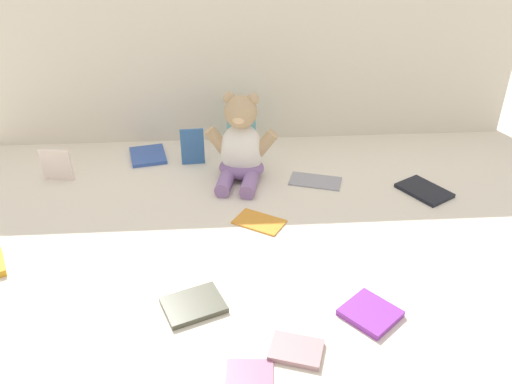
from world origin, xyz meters
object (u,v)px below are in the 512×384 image
object	(u,v)px
book_case_2	(315,180)
book_case_5	(249,383)
book_case_3	(370,313)
book_case_10	(56,165)
teddy_bear	(241,148)
book_case_11	(258,221)
book_case_0	(194,305)
book_case_4	(296,350)
book_case_1	(148,155)
book_case_8	(242,132)
book_case_9	(192,147)
book_case_7	(424,191)

from	to	relation	value
book_case_2	book_case_5	world-z (taller)	same
book_case_3	book_case_5	size ratio (longest dim) A/B	0.95
book_case_2	book_case_10	bearing A→B (deg)	103.12
teddy_bear	book_case_2	bearing A→B (deg)	0.04
book_case_2	book_case_11	size ratio (longest dim) A/B	1.19
book_case_0	book_case_4	bearing A→B (deg)	-146.08
book_case_1	book_case_3	distance (m)	0.85
book_case_8	book_case_9	world-z (taller)	book_case_8
book_case_4	book_case_10	bearing A→B (deg)	-120.67
book_case_9	book_case_2	bearing A→B (deg)	-25.10
book_case_7	book_case_10	distance (m)	0.99
book_case_2	book_case_9	xyz separation A→B (m)	(-0.34, 0.14, 0.05)
book_case_5	book_case_9	bearing A→B (deg)	103.56
book_case_4	book_case_7	bearing A→B (deg)	160.15
book_case_7	book_case_11	xyz separation A→B (m)	(-0.45, -0.11, -0.00)
book_case_4	book_case_5	bearing A→B (deg)	-35.53
book_case_10	book_case_5	bearing A→B (deg)	-46.93
book_case_1	book_case_9	distance (m)	0.15
book_case_2	book_case_8	world-z (taller)	book_case_8
book_case_2	book_case_7	size ratio (longest dim) A/B	1.07
book_case_4	book_case_5	world-z (taller)	book_case_4
book_case_3	book_case_1	bearing A→B (deg)	-5.15
book_case_5	book_case_11	xyz separation A→B (m)	(0.05, 0.47, -0.00)
book_case_2	book_case_1	bearing A→B (deg)	87.17
book_case_5	book_case_11	world-z (taller)	same
book_case_0	book_case_7	distance (m)	0.72
book_case_7	book_case_11	distance (m)	0.46
book_case_4	book_case_7	world-z (taller)	same
book_case_0	book_case_1	size ratio (longest dim) A/B	0.93
book_case_1	book_case_7	world-z (taller)	same
book_case_2	teddy_bear	bearing A→B (deg)	96.61
book_case_8	teddy_bear	bearing A→B (deg)	-84.88
book_case_5	book_case_2	bearing A→B (deg)	76.73
book_case_0	book_case_4	size ratio (longest dim) A/B	1.24
book_case_2	book_case_10	distance (m)	0.71
book_case_11	book_case_1	bearing A→B (deg)	71.63
book_case_2	book_case_3	size ratio (longest dim) A/B	1.46
book_case_0	book_case_1	bearing A→B (deg)	-7.98
book_case_8	book_case_11	xyz separation A→B (m)	(0.02, -0.38, -0.06)
book_case_5	book_case_9	size ratio (longest dim) A/B	0.95
book_case_1	teddy_bear	bearing A→B (deg)	-39.08
book_case_3	book_case_11	bearing A→B (deg)	-10.42
book_case_8	book_case_7	bearing A→B (deg)	-21.79
teddy_bear	book_case_3	distance (m)	0.61
book_case_2	book_case_11	world-z (taller)	same
teddy_bear	book_case_0	bearing A→B (deg)	-91.18
teddy_bear	book_case_7	xyz separation A→B (m)	(0.48, -0.12, -0.09)
teddy_bear	book_case_10	size ratio (longest dim) A/B	2.66
book_case_7	book_case_5	bearing A→B (deg)	-161.54
book_case_3	book_case_8	bearing A→B (deg)	-23.82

